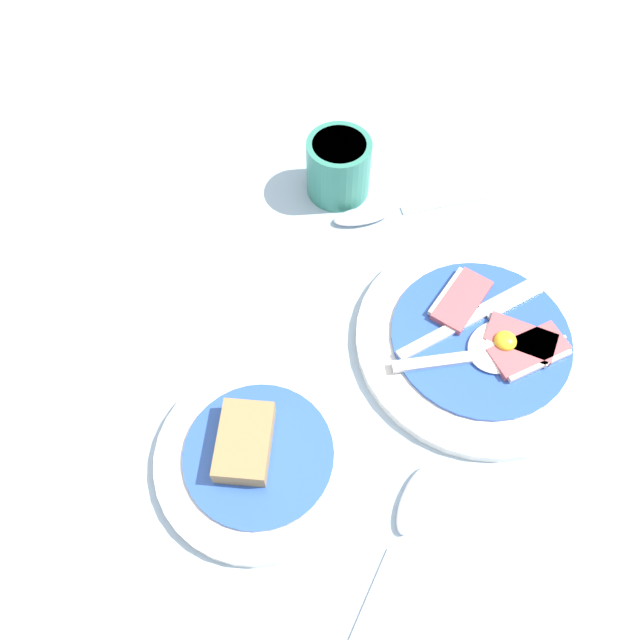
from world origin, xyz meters
name	(u,v)px	position (x,y,z in m)	size (l,w,h in m)	color
ground_plane	(416,357)	(0.00, 0.00, 0.00)	(3.00, 3.00, 0.00)	#A3BCD1
breakfast_plate	(482,339)	(0.07, -0.03, 0.01)	(0.26, 0.26, 0.03)	silver
bread_plate	(257,454)	(-0.19, 0.00, 0.01)	(0.20, 0.20, 0.04)	silver
sugar_cup	(339,166)	(0.07, 0.24, 0.04)	(0.08, 0.08, 0.07)	#337F6B
teaspoon_by_saucer	(384,212)	(0.09, 0.17, 0.01)	(0.19, 0.09, 0.01)	silver
teaspoon_near_cup	(404,527)	(-0.12, -0.13, 0.01)	(0.18, 0.11, 0.01)	silver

